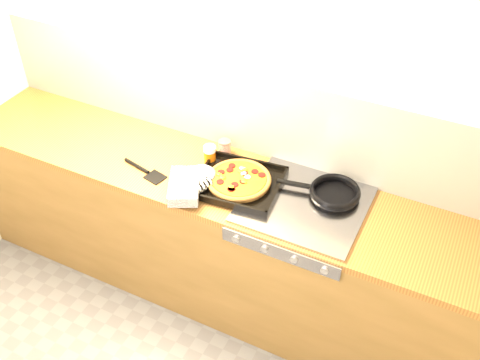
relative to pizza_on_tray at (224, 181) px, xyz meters
The scene contains 9 objects.
room_shell 0.40m from the pizza_on_tray, 94.76° to the left, with size 3.20×3.20×3.20m.
counter_run 0.50m from the pizza_on_tray, 115.75° to the left, with size 3.20×0.62×0.90m.
stovetop 0.43m from the pizza_on_tray, ahead, with size 0.60×0.56×0.02m, color gray.
pizza_on_tray is the anchor object (origin of this frame).
frying_pan 0.56m from the pizza_on_tray, 17.95° to the left, with size 0.45×0.30×0.04m.
tomato_can 0.28m from the pizza_on_tray, 116.96° to the left, with size 0.07×0.07×0.10m.
juice_glass 0.22m from the pizza_on_tray, 137.86° to the left, with size 0.08×0.08×0.11m.
wooden_spoon 0.22m from the pizza_on_tray, 82.79° to the left, with size 0.29×0.14×0.02m.
black_spatula 0.45m from the pizza_on_tray, behind, with size 0.29×0.11×0.02m.
Camera 1 is at (1.08, -0.90, 2.80)m, focal length 42.00 mm.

